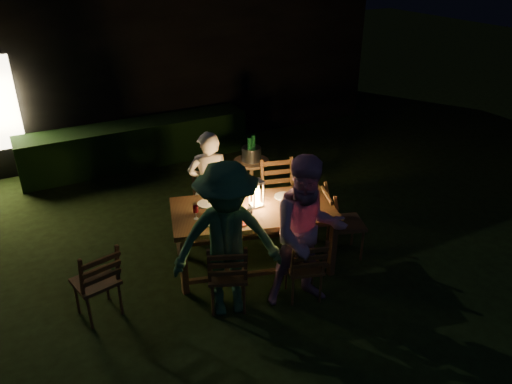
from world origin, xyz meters
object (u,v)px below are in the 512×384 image
bottle_table (233,200)px  ice_bucket (251,154)px  bottle_bucket_a (250,152)px  person_opp_right (308,233)px  person_opp_left (227,241)px  dining_table (253,214)px  chair_near_right (304,277)px  bottle_bucket_b (253,149)px  chair_end (343,234)px  side_table (251,166)px  chair_far_right (280,210)px  person_house_side (209,186)px  lantern (256,195)px  chair_far_left (211,218)px  chair_near_left (228,286)px  chair_spare (98,293)px

bottle_table → ice_bucket: 1.78m
bottle_bucket_a → ice_bucket: bearing=38.7°
person_opp_right → person_opp_left: bearing=-180.0°
dining_table → chair_near_right: (0.22, -0.86, -0.48)m
person_opp_left → bottle_bucket_b: person_opp_left is taller
ice_bucket → bottle_bucket_b: 0.08m
person_opp_right → chair_end: bearing=46.5°
side_table → bottle_bucket_a: 0.26m
chair_far_right → person_opp_left: 1.97m
person_house_side → lantern: bearing=123.0°
bottle_table → bottle_bucket_b: 1.84m
chair_far_left → bottle_table: bottle_table is taller
chair_near_left → bottle_bucket_a: size_ratio=3.04×
dining_table → chair_spare: bearing=-161.9°
chair_far_right → person_opp_right: bearing=84.9°
chair_end → person_opp_left: (-1.84, -0.32, 0.61)m
person_opp_left → bottle_bucket_b: size_ratio=5.77×
chair_near_right → person_opp_right: 0.64m
person_house_side → ice_bucket: bearing=-131.3°
bottle_bucket_b → ice_bucket: bearing=-141.3°
person_opp_right → lantern: person_opp_right is taller
chair_far_right → ice_bucket: 1.08m
person_opp_left → lantern: 1.01m
chair_end → bottle_bucket_a: 1.98m
chair_far_left → chair_end: (1.40, -1.21, 0.01)m
chair_near_left → chair_end: bearing=31.5°
bottle_table → bottle_bucket_a: bottle_table is taller
bottle_table → person_opp_left: bearing=-119.9°
person_opp_left → ice_bucket: size_ratio=6.16×
dining_table → person_house_side: person_house_side is taller
chair_far_left → person_opp_right: person_opp_right is taller
person_opp_right → ice_bucket: size_ratio=6.10×
chair_far_left → person_house_side: person_house_side is taller
chair_spare → bottle_table: size_ratio=3.55×
person_opp_left → ice_bucket: bearing=73.1°
chair_far_left → lantern: 1.11m
person_opp_left → person_house_side: bearing=90.0°
person_opp_right → bottle_bucket_b: person_opp_right is taller
person_house_side → bottle_table: (-0.04, -0.84, 0.19)m
dining_table → chair_far_left: (-0.22, 0.87, -0.45)m
bottle_table → bottle_bucket_a: size_ratio=0.88×
person_opp_left → person_opp_right: bearing=0.0°
chair_near_left → chair_far_right: chair_far_right is taller
chair_near_left → person_opp_right: 1.10m
chair_spare → person_house_side: 2.09m
person_opp_left → bottle_bucket_a: size_ratio=5.77×
chair_far_left → lantern: size_ratio=2.92×
dining_table → chair_end: 1.31m
chair_near_right → side_table: chair_near_right is taller
dining_table → chair_end: (1.18, -0.34, -0.44)m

